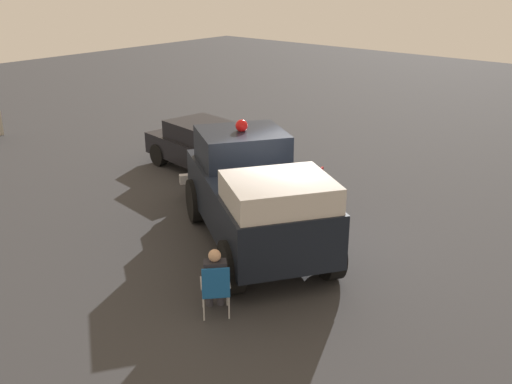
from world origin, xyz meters
name	(u,v)px	position (x,y,z in m)	size (l,w,h in m)	color
ground_plane	(288,247)	(0.00, 0.00, 0.00)	(60.00, 60.00, 0.00)	#333335
vintage_fire_truck	(253,192)	(-0.30, 0.77, 1.20)	(5.07, 6.17, 2.59)	black
classic_hot_rod	(209,147)	(2.54, 4.95, 0.75)	(2.45, 4.58, 1.46)	black
lawn_chair_near_truck	(216,287)	(-3.04, -0.74, 0.59)	(0.69, 0.69, 1.02)	#B7BABF
lawn_chair_by_car	(314,185)	(2.31, 0.94, 0.59)	(0.60, 0.59, 1.02)	#B7BABF
spectator_seated	(215,278)	(-2.95, -0.64, 0.70)	(0.63, 0.64, 1.29)	#383842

